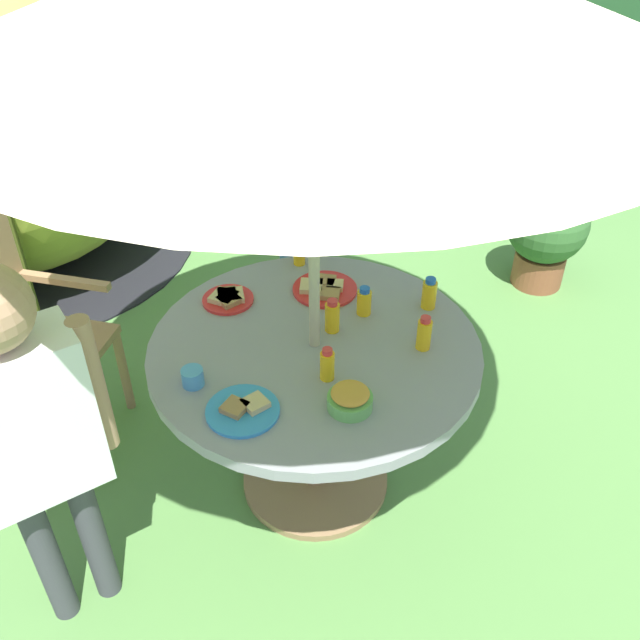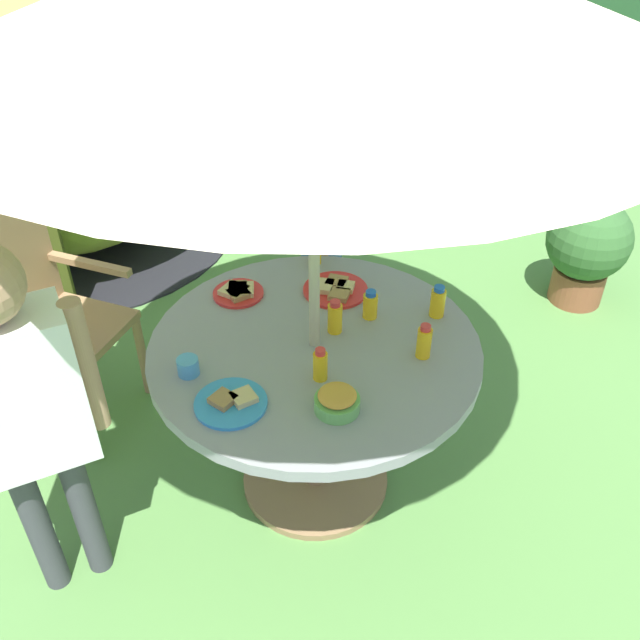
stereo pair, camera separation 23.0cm
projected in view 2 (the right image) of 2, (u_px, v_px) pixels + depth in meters
The scene contains 19 objects.
ground_plane at pixel (315, 482), 2.80m from camera, with size 10.00×10.00×0.02m, color #548442.
hedge_backdrop at pixel (283, 22), 4.96m from camera, with size 9.00×0.70×1.84m, color #234C28.
garden_table at pixel (315, 376), 2.46m from camera, with size 1.14×1.14×0.71m.
wooden_chair at pixel (38, 305), 2.80m from camera, with size 0.59×0.62×1.03m.
dome_tent at pixel (52, 107), 3.91m from camera, with size 2.08×2.08×1.63m.
potted_plant at pixel (587, 246), 3.61m from camera, with size 0.44×0.44×0.60m.
child_in_blue_shirt at pixel (323, 202), 3.03m from camera, with size 0.21×0.42×1.24m.
child_in_white_shirt at pixel (17, 394), 1.95m from camera, with size 0.43×0.31×1.35m.
snack_bowl at pixel (337, 401), 2.09m from camera, with size 0.14×0.14×0.08m.
plate_near_left at pixel (335, 289), 2.61m from camera, with size 0.25×0.25×0.03m.
plate_mid_right at pixel (238, 292), 2.59m from camera, with size 0.19×0.19×0.03m.
plate_back_edge at pixel (231, 402), 2.12m from camera, with size 0.23×0.23×0.03m.
juice_bottle_near_right at pixel (320, 365), 2.19m from camera, with size 0.05×0.05×0.12m.
juice_bottle_far_left at pixel (335, 317), 2.39m from camera, with size 0.05×0.05×0.13m.
juice_bottle_far_right at pixel (424, 342), 2.28m from camera, with size 0.05×0.05×0.13m.
juice_bottle_center_front at pixel (370, 305), 2.46m from camera, with size 0.05×0.05×0.11m.
juice_bottle_center_back at pixel (315, 252), 2.75m from camera, with size 0.05×0.05×0.11m.
juice_bottle_mid_left at pixel (438, 302), 2.46m from camera, with size 0.05×0.05×0.12m.
cup_near at pixel (188, 366), 2.22m from camera, with size 0.07×0.07×0.06m, color #4C99D8.
Camera 2 is at (-0.12, -1.84, 2.20)m, focal length 38.84 mm.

